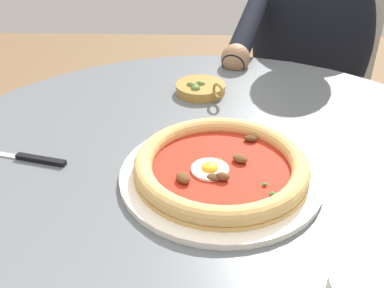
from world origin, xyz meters
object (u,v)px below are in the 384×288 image
(steak_knife, at_px, (22,157))
(diner_person, at_px, (300,109))
(cafe_chair_diner, at_px, (310,88))
(pizza_on_plate, at_px, (221,168))
(olive_pan, at_px, (201,88))
(dining_table, at_px, (211,244))

(steak_knife, bearing_deg, diner_person, 47.52)
(diner_person, xyz_separation_m, cafe_chair_diner, (0.06, 0.13, 0.02))
(steak_knife, height_order, diner_person, diner_person)
(pizza_on_plate, relative_size, olive_pan, 2.62)
(pizza_on_plate, bearing_deg, dining_table, 128.24)
(dining_table, xyz_separation_m, olive_pan, (-0.02, 0.29, 0.17))
(olive_pan, distance_m, diner_person, 0.56)
(dining_table, distance_m, diner_person, 0.74)
(dining_table, relative_size, steak_knife, 4.63)
(olive_pan, bearing_deg, cafe_chair_diner, 54.85)
(steak_knife, relative_size, cafe_chair_diner, 0.26)
(pizza_on_plate, xyz_separation_m, olive_pan, (-0.04, 0.30, -0.01))
(steak_knife, distance_m, cafe_chair_diner, 1.04)
(pizza_on_plate, distance_m, diner_person, 0.79)
(dining_table, relative_size, olive_pan, 8.81)
(pizza_on_plate, xyz_separation_m, steak_knife, (-0.32, 0.04, -0.01))
(steak_knife, distance_m, diner_person, 0.91)
(pizza_on_plate, bearing_deg, cafe_chair_diner, 68.08)
(olive_pan, bearing_deg, pizza_on_plate, -83.32)
(dining_table, bearing_deg, pizza_on_plate, -51.76)
(olive_pan, height_order, diner_person, diner_person)
(dining_table, height_order, pizza_on_plate, pizza_on_plate)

